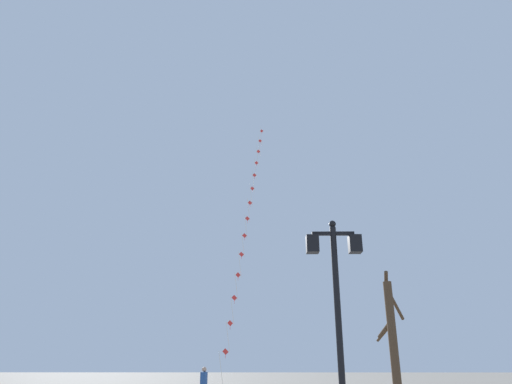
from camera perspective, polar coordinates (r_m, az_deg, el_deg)
The scene contains 3 objects.
twin_lantern_lamp_post at distance 10.39m, azimuth 10.03°, elevation -11.72°, with size 1.25×0.28×4.98m.
kite_train at distance 32.78m, azimuth -1.13°, elevation -3.57°, with size 2.43×14.08×22.59m.
bare_tree at distance 17.76m, azimuth 16.78°, elevation -17.66°, with size 1.12×1.19×5.13m.
Camera 1 is at (0.58, -2.35, 1.89)m, focal length 31.95 mm.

